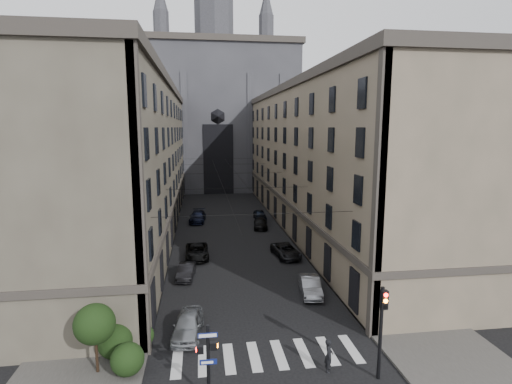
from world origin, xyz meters
name	(u,v)px	position (x,y,z in m)	size (l,w,h in m)	color
sidewalk_left	(149,230)	(-10.50, 36.00, 0.07)	(7.00, 80.00, 0.15)	#383533
sidewalk_right	(304,224)	(10.50, 36.00, 0.07)	(7.00, 80.00, 0.15)	#383533
zebra_crossing	(267,355)	(0.00, 5.00, 0.01)	(11.00, 3.20, 0.01)	beige
building_left	(122,160)	(-13.44, 36.00, 9.34)	(13.60, 60.60, 18.85)	#474236
building_right	(327,157)	(13.44, 36.00, 9.34)	(13.60, 60.60, 18.85)	brown
gothic_tower	(215,107)	(0.00, 74.96, 17.80)	(35.00, 23.00, 58.00)	#2D2D33
pedestrian_signal_left	(208,357)	(-3.51, 1.50, 2.32)	(1.02, 0.38, 4.00)	black
traffic_light_right	(382,322)	(5.60, 1.92, 3.29)	(0.34, 0.50, 5.20)	black
shrub_cluster	(113,338)	(-8.72, 5.01, 1.80)	(3.90, 4.40, 3.90)	black
tram_wires	(228,175)	(0.00, 35.63, 7.25)	(14.00, 60.00, 0.43)	black
car_left_near	(188,324)	(-4.69, 8.00, 0.76)	(1.80, 4.46, 1.52)	gray
car_left_midnear	(186,271)	(-5.12, 18.17, 0.64)	(1.36, 3.90, 1.29)	black
car_left_midfar	(197,252)	(-4.20, 23.62, 0.71)	(2.34, 5.08, 1.41)	black
car_left_far	(198,217)	(-4.20, 39.86, 0.75)	(2.11, 5.18, 1.50)	black
car_right_near	(310,286)	(4.95, 13.20, 0.71)	(1.50, 4.30, 1.42)	gray
car_right_midnear	(286,251)	(5.01, 22.72, 0.67)	(2.23, 4.83, 1.34)	black
car_right_midfar	(261,223)	(4.20, 35.03, 0.65)	(1.82, 4.47, 1.30)	black
car_right_far	(260,215)	(4.85, 40.02, 0.70)	(1.65, 4.11, 1.40)	black
pedestrian	(329,355)	(3.14, 3.00, 0.94)	(0.69, 0.45, 1.88)	black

